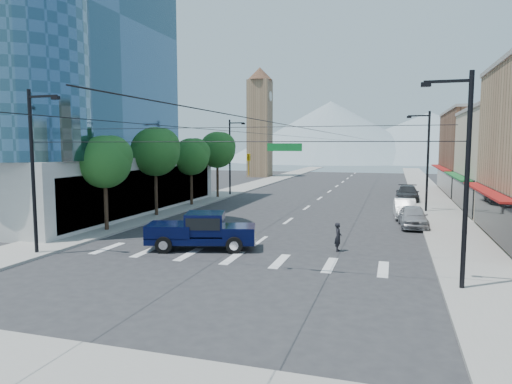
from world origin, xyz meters
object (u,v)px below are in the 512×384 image
pedestrian (338,237)px  parked_car_mid (405,208)px  pickup_truck (201,230)px  parked_car_near (413,216)px  parked_car_far (407,194)px

pedestrian → parked_car_mid: bearing=-20.0°
pedestrian → parked_car_mid: (3.90, 13.66, -0.04)m
pickup_truck → parked_car_near: pickup_truck is taller
pickup_truck → parked_car_mid: size_ratio=1.40×
pedestrian → parked_car_mid: size_ratio=0.34×
parked_car_mid → parked_car_far: bearing=84.9°
pickup_truck → parked_car_near: size_ratio=1.41×
parked_car_near → parked_car_mid: parked_car_near is taller
pedestrian → parked_car_near: pedestrian is taller
pickup_truck → parked_car_mid: pickup_truck is taller
parked_car_near → pedestrian: bearing=-118.8°
pickup_truck → parked_car_mid: (11.60, 15.42, -0.33)m
pickup_truck → pedestrian: bearing=-2.8°
pickup_truck → parked_car_near: 16.32m
parked_car_far → pedestrian: bearing=-98.7°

